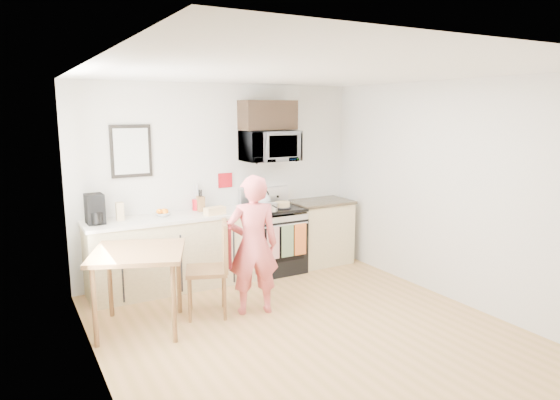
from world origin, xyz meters
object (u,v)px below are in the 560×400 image
range (273,241)px  person (253,245)px  dining_table (138,260)px  microwave (269,146)px  chair (220,255)px  cake (282,205)px

range → person: (-0.89, -1.17, 0.35)m
range → dining_table: 2.34m
range → microwave: size_ratio=1.53×
range → chair: size_ratio=1.10×
dining_table → chair: chair is taller
dining_table → person: bearing=-8.9°
cake → dining_table: bearing=-158.1°
range → person: bearing=-127.2°
range → person: person is taller
cake → range: bearing=129.1°
microwave → chair: (-1.23, -1.14, -1.08)m
dining_table → chair: size_ratio=0.96×
microwave → person: size_ratio=0.48×
person → chair: (-0.34, 0.14, -0.11)m
range → dining_table: bearing=-154.9°
microwave → range: bearing=-89.9°
dining_table → chair: 0.88m
person → chair: size_ratio=1.49×
range → dining_table: range is taller
microwave → dining_table: microwave is taller
microwave → dining_table: bearing=-152.6°
person → cake: person is taller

